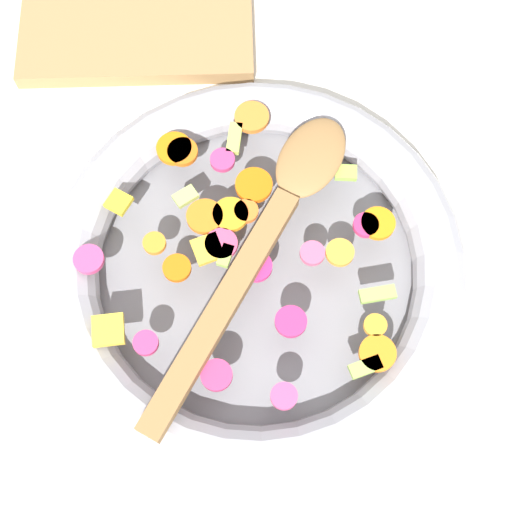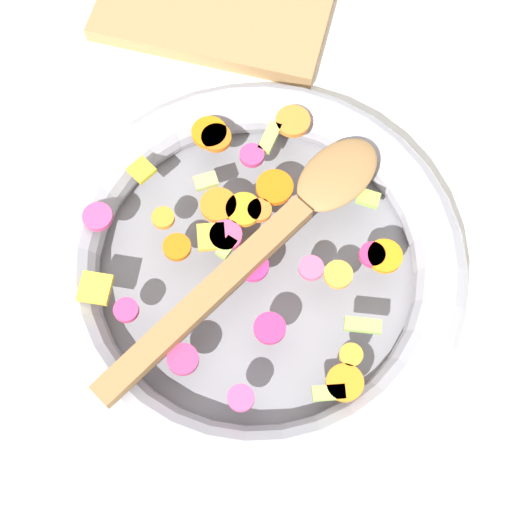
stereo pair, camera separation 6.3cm
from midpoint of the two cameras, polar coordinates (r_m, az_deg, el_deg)
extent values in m
plane|color=silver|center=(0.68, -2.64, -1.85)|extent=(4.00, 4.00, 0.00)
cylinder|color=slate|center=(0.67, -2.66, -1.68)|extent=(0.34, 0.34, 0.01)
torus|color=#9E9EA5|center=(0.66, -2.74, -1.14)|extent=(0.39, 0.39, 0.05)
cylinder|color=orange|center=(0.68, -9.22, 8.16)|extent=(0.04, 0.04, 0.01)
cylinder|color=orange|center=(0.65, -4.83, 2.97)|extent=(0.05, 0.05, 0.01)
cylinder|color=orange|center=(0.65, -10.90, 0.64)|extent=(0.03, 0.03, 0.01)
cylinder|color=orange|center=(0.69, -2.59, 10.73)|extent=(0.04, 0.04, 0.01)
cylinder|color=orange|center=(0.65, -3.57, 3.24)|extent=(0.03, 0.03, 0.01)
cylinder|color=orange|center=(0.61, 6.64, -5.94)|extent=(0.03, 0.03, 0.01)
cylinder|color=orange|center=(0.65, 7.01, 2.25)|extent=(0.04, 0.04, 0.01)
cylinder|color=orange|center=(0.63, 3.90, 0.27)|extent=(0.04, 0.04, 0.01)
cylinder|color=orange|center=(0.65, -6.90, 2.79)|extent=(0.04, 0.04, 0.01)
cylinder|color=orange|center=(0.66, -2.71, 5.34)|extent=(0.05, 0.05, 0.01)
cylinder|color=orange|center=(0.68, -8.56, 7.91)|extent=(0.04, 0.04, 0.01)
cylinder|color=orange|center=(0.61, 6.77, -8.14)|extent=(0.04, 0.04, 0.01)
cylinder|color=orange|center=(0.63, -9.18, -1.33)|extent=(0.03, 0.03, 0.01)
cube|color=#97BA50|center=(0.60, 5.79, -9.24)|extent=(0.03, 0.02, 0.01)
cube|color=#B1C961|center=(0.66, -8.40, 4.38)|extent=(0.03, 0.02, 0.01)
cube|color=#9BC252|center=(0.63, -5.29, -0.66)|extent=(0.02, 0.02, 0.01)
cube|color=#95BD52|center=(0.62, 6.87, -3.44)|extent=(0.03, 0.02, 0.01)
cube|color=#97C148|center=(0.67, 4.51, 6.33)|extent=(0.02, 0.02, 0.01)
cube|color=#B3D055|center=(0.68, -4.41, 9.05)|extent=(0.02, 0.03, 0.01)
cylinder|color=#D5466F|center=(0.64, -5.62, 0.58)|extent=(0.03, 0.03, 0.01)
cylinder|color=#C93669|center=(0.60, -6.20, -9.87)|extent=(0.03, 0.03, 0.01)
cylinder|color=#DC4178|center=(0.65, -15.96, -0.90)|extent=(0.03, 0.03, 0.01)
cylinder|color=#D72B72|center=(0.63, -3.08, -1.23)|extent=(0.03, 0.03, 0.01)
cylinder|color=#D62D62|center=(0.64, 6.04, 2.11)|extent=(0.03, 0.03, 0.01)
cylinder|color=#CF4679|center=(0.60, -0.81, -11.57)|extent=(0.03, 0.03, 0.01)
cylinder|color=#C72D69|center=(0.61, -0.14, -5.67)|extent=(0.04, 0.04, 0.01)
cylinder|color=#DA386F|center=(0.62, -11.72, -7.23)|extent=(0.03, 0.03, 0.01)
cylinder|color=#C63971|center=(0.67, -5.40, 7.31)|extent=(0.03, 0.03, 0.01)
cylinder|color=#DD5579|center=(0.63, 1.71, -0.32)|extent=(0.03, 0.03, 0.01)
cube|color=yellow|center=(0.63, -14.59, -6.14)|extent=(0.03, 0.03, 0.01)
cube|color=gold|center=(0.64, -6.73, 0.18)|extent=(0.03, 0.03, 0.01)
cube|color=yellow|center=(0.67, -13.61, 3.86)|extent=(0.03, 0.03, 0.01)
cube|color=olive|center=(0.61, -5.73, -4.62)|extent=(0.14, 0.22, 0.01)
ellipsoid|color=olive|center=(0.66, 1.69, 7.56)|extent=(0.09, 0.11, 0.01)
cube|color=#9E7547|center=(0.84, -11.69, 18.49)|extent=(0.25, 0.19, 0.02)
camera|label=1|loc=(0.03, -92.89, -7.52)|focal=50.00mm
camera|label=2|loc=(0.03, 87.11, 7.52)|focal=50.00mm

